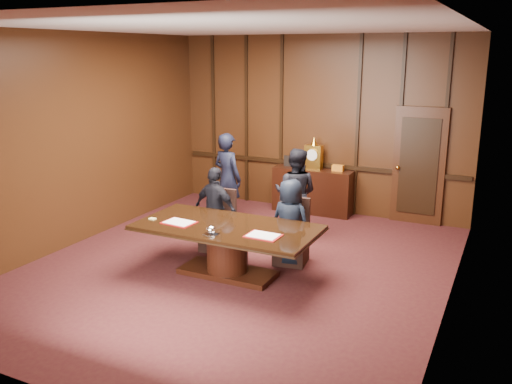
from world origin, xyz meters
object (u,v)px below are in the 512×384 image
sideboard (313,189)px  conference_table (227,242)px  witness_left (228,178)px  signatory_right (290,222)px  signatory_left (216,210)px  witness_right (295,193)px

sideboard → conference_table: 3.55m
sideboard → witness_left: witness_left is taller
sideboard → conference_table: size_ratio=0.61×
conference_table → signatory_right: size_ratio=1.96×
sideboard → witness_left: bearing=-132.8°
signatory_left → witness_right: size_ratio=0.89×
sideboard → witness_right: witness_right is taller
signatory_right → witness_left: (-1.86, 1.43, 0.19)m
conference_table → signatory_left: bearing=129.1°
sideboard → signatory_left: (-0.67, -2.75, 0.21)m
signatory_right → witness_left: size_ratio=0.78×
sideboard → signatory_left: size_ratio=1.15×
witness_left → signatory_left: bearing=127.3°
sideboard → signatory_left: 2.84m
sideboard → signatory_right: (0.63, -2.75, 0.18)m
sideboard → witness_right: size_ratio=1.02×
signatory_left → witness_left: bearing=-58.8°
sideboard → signatory_right: 2.83m
conference_table → signatory_left: signatory_left is taller
conference_table → witness_right: (0.24, 2.03, 0.28)m
sideboard → conference_table: (-0.02, -3.55, 0.02)m
signatory_left → witness_right: (0.89, 1.23, 0.09)m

